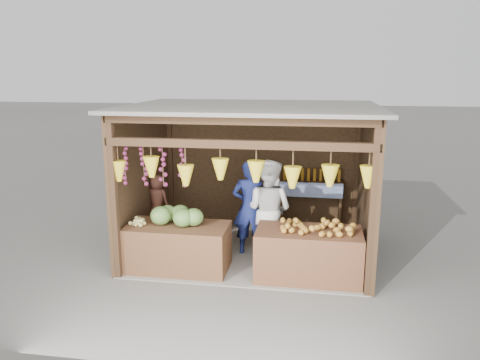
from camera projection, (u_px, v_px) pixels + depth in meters
name	position (u px, v px, depth m)	size (l,w,h in m)	color
ground	(251.00, 251.00, 8.57)	(80.00, 80.00, 0.00)	#514F49
stall_structure	(249.00, 163.00, 8.16)	(4.30, 3.30, 2.66)	slate
back_shelf	(311.00, 191.00, 9.45)	(1.25, 0.32, 1.32)	#382314
counter_left	(178.00, 247.00, 7.72)	(1.66, 0.85, 0.77)	#4F311A
counter_right	(308.00, 255.00, 7.36)	(1.64, 0.85, 0.80)	#4F2C1A
stool	(159.00, 234.00, 9.04)	(0.33, 0.33, 0.31)	black
man_standing	(250.00, 208.00, 8.26)	(0.63, 0.41, 1.73)	#151D4F
woman_standing	(269.00, 210.00, 8.10)	(0.86, 0.67, 1.77)	white
vendor_seated	(157.00, 201.00, 8.89)	(0.50, 0.33, 1.03)	#582F23
melon_pile	(177.00, 215.00, 7.65)	(1.00, 0.50, 0.32)	#1E4312
tanfruit_pile	(139.00, 220.00, 7.68)	(0.34, 0.40, 0.13)	#998446
mango_pile	(314.00, 224.00, 7.24)	(1.40, 0.64, 0.22)	#CC511B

